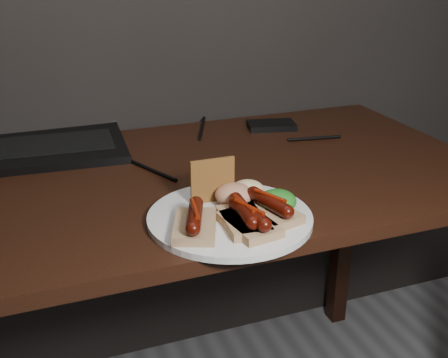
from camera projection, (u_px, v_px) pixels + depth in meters
The scene contains 13 objects.
desk at pixel (172, 213), 1.24m from camera, with size 1.40×0.70×0.75m.
laptop at pixel (43, 124), 1.37m from camera, with size 0.39×0.38×0.25m.
hard_drive at pixel (271, 125), 1.51m from camera, with size 0.12×0.07×0.02m, color black.
desk_cables at pixel (159, 150), 1.34m from camera, with size 0.89×0.44×0.01m.
plate at pixel (230, 218), 1.01m from camera, with size 0.30×0.30×0.01m, color silver.
bread_sausage_left at pixel (195, 222), 0.94m from camera, with size 0.11×0.13×0.04m.
bread_sausage_center at pixel (244, 216), 0.96m from camera, with size 0.08×0.12×0.04m.
bread_sausage_right at pixel (269, 208), 0.99m from camera, with size 0.10×0.13×0.04m.
bread_sausage_extra at pixel (249, 220), 0.95m from camera, with size 0.09×0.12×0.04m.
crispbread at pixel (213, 180), 1.04m from camera, with size 0.09×0.01×0.09m, color #B06B30.
salad_greens at pixel (277, 201), 1.01m from camera, with size 0.07×0.07×0.04m, color #125E17.
salsa_mound at pixel (234, 195), 1.04m from camera, with size 0.07×0.07×0.04m, color #A91C10.
coleslaw_mound at pixel (248, 190), 1.06m from camera, with size 0.06×0.06×0.04m, color white.
Camera 1 is at (-0.28, 0.30, 1.21)m, focal length 45.00 mm.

